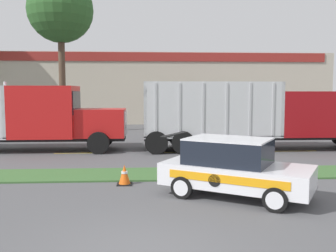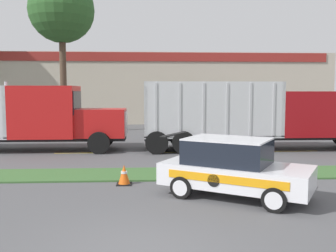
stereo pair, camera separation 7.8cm
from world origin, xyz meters
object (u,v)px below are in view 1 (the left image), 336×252
(rally_car, at_px, (233,167))
(traffic_cone, at_px, (124,175))
(dump_truck_trail, at_px, (31,118))
(dump_truck_lead, at_px, (279,118))

(rally_car, relative_size, traffic_cone, 6.98)
(dump_truck_trail, xyz_separation_m, traffic_cone, (5.12, -7.27, -1.37))
(dump_truck_lead, distance_m, traffic_cone, 10.48)
(dump_truck_trail, relative_size, traffic_cone, 17.67)
(dump_truck_lead, relative_size, rally_car, 2.68)
(dump_truck_lead, bearing_deg, traffic_cone, -137.40)
(dump_truck_lead, relative_size, traffic_cone, 18.72)
(dump_truck_trail, distance_m, traffic_cone, 9.00)
(dump_truck_trail, bearing_deg, traffic_cone, -54.88)
(dump_truck_trail, xyz_separation_m, rally_car, (8.32, -8.84, -0.83))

